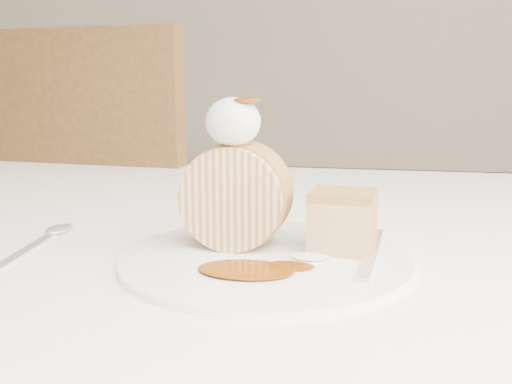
# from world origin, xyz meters

# --- Properties ---
(table) EXTENTS (1.40, 0.90, 0.75)m
(table) POSITION_xyz_m (0.00, 0.20, 0.66)
(table) COLOR white
(table) RESTS_ON ground
(chair_far) EXTENTS (0.51, 0.51, 1.01)m
(chair_far) POSITION_xyz_m (-0.45, 0.74, 0.57)
(chair_far) COLOR brown
(chair_far) RESTS_ON ground
(plate) EXTENTS (0.28, 0.28, 0.01)m
(plate) POSITION_xyz_m (0.03, 0.07, 0.75)
(plate) COLOR white
(plate) RESTS_ON table
(roulade_slice) EXTENTS (0.10, 0.06, 0.09)m
(roulade_slice) POSITION_xyz_m (0.00, 0.10, 0.80)
(roulade_slice) COLOR #CDB68F
(roulade_slice) RESTS_ON plate
(cake_chunk) EXTENTS (0.06, 0.06, 0.05)m
(cake_chunk) POSITION_xyz_m (0.10, 0.10, 0.78)
(cake_chunk) COLOR #A4703E
(cake_chunk) RESTS_ON plate
(whipped_cream) EXTENTS (0.05, 0.05, 0.04)m
(whipped_cream) POSITION_xyz_m (0.00, 0.09, 0.87)
(whipped_cream) COLOR white
(whipped_cream) RESTS_ON roulade_slice
(caramel_drizzle) EXTENTS (0.02, 0.02, 0.01)m
(caramel_drizzle) POSITION_xyz_m (0.01, 0.08, 0.90)
(caramel_drizzle) COLOR #652D04
(caramel_drizzle) RESTS_ON whipped_cream
(caramel_pool) EXTENTS (0.08, 0.06, 0.00)m
(caramel_pool) POSITION_xyz_m (0.02, 0.02, 0.76)
(caramel_pool) COLOR #652D04
(caramel_pool) RESTS_ON plate
(fork) EXTENTS (0.04, 0.15, 0.00)m
(fork) POSITION_xyz_m (0.12, 0.07, 0.76)
(fork) COLOR silver
(fork) RESTS_ON plate
(spoon) EXTENTS (0.04, 0.14, 0.00)m
(spoon) POSITION_xyz_m (-0.19, 0.06, 0.75)
(spoon) COLOR silver
(spoon) RESTS_ON table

